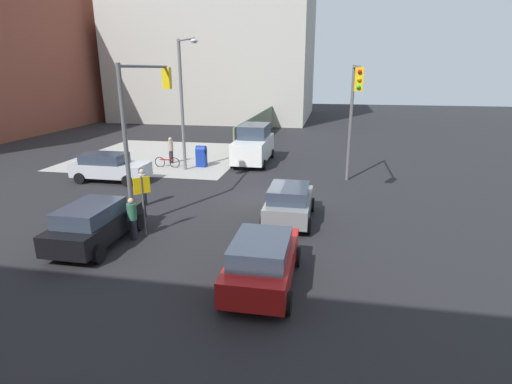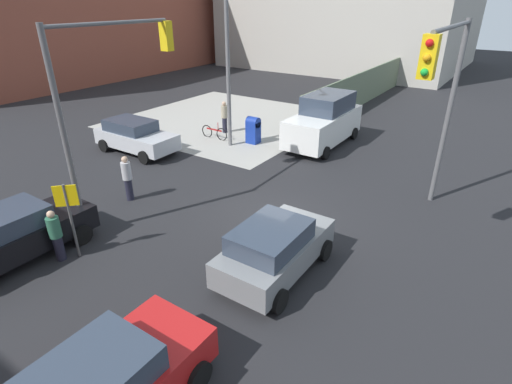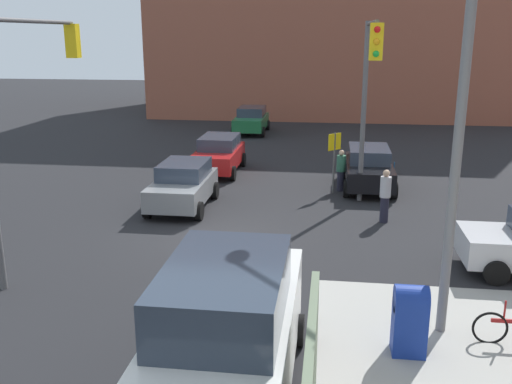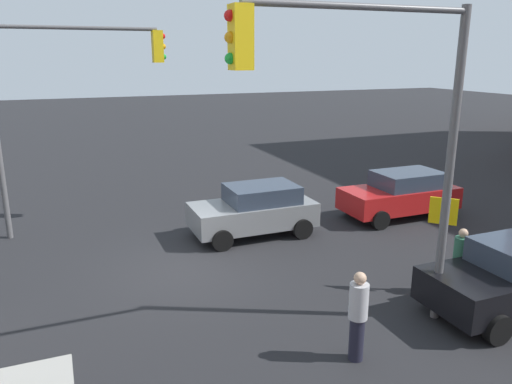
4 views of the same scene
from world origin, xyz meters
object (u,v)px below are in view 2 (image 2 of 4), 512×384
(coupe_gray, at_px, (275,248))
(hatchback_silver, at_px, (135,136))
(pedestrian_walking_north, at_px, (224,116))
(sedan_black, at_px, (13,234))
(street_lamp_corner, at_px, (228,53))
(traffic_signal_se_corner, at_px, (444,89))
(pedestrian_waiting, at_px, (127,177))
(pedestrian_crossing, at_px, (56,235))
(mailbox_blue, at_px, (253,129))
(van_white_delivery, at_px, (324,121))
(traffic_signal_nw_corner, at_px, (109,85))
(bicycle_leaning_on_fence, at_px, (214,133))

(coupe_gray, relative_size, hatchback_silver, 0.90)
(hatchback_silver, bearing_deg, pedestrian_walking_north, -18.94)
(sedan_black, bearing_deg, street_lamp_corner, 3.18)
(traffic_signal_se_corner, distance_m, street_lamp_corner, 10.35)
(coupe_gray, height_order, pedestrian_waiting, pedestrian_waiting)
(traffic_signal_se_corner, relative_size, pedestrian_crossing, 3.93)
(traffic_signal_se_corner, height_order, pedestrian_crossing, traffic_signal_se_corner)
(hatchback_silver, bearing_deg, sedan_black, -152.92)
(mailbox_blue, distance_m, coupe_gray, 11.31)
(pedestrian_waiting, bearing_deg, hatchback_silver, 135.16)
(traffic_signal_se_corner, xyz_separation_m, pedestrian_waiting, (-4.47, 9.70, -3.69))
(van_white_delivery, relative_size, pedestrian_waiting, 3.02)
(traffic_signal_nw_corner, relative_size, sedan_black, 1.49)
(street_lamp_corner, xyz_separation_m, coupe_gray, (-7.72, -7.40, -3.86))
(traffic_signal_se_corner, distance_m, mailbox_blue, 10.91)
(coupe_gray, xyz_separation_m, pedestrian_waiting, (0.79, 7.05, 0.09))
(pedestrian_waiting, bearing_deg, traffic_signal_nw_corner, -44.61)
(pedestrian_waiting, height_order, pedestrian_walking_north, pedestrian_walking_north)
(hatchback_silver, relative_size, van_white_delivery, 0.80)
(pedestrian_crossing, height_order, bicycle_leaning_on_fence, pedestrian_crossing)
(sedan_black, height_order, pedestrian_waiting, pedestrian_waiting)
(traffic_signal_se_corner, relative_size, pedestrian_walking_north, 3.60)
(mailbox_blue, xyz_separation_m, pedestrian_waiting, (-8.20, 0.20, 0.17))
(hatchback_silver, bearing_deg, van_white_delivery, -49.11)
(sedan_black, relative_size, van_white_delivery, 0.81)
(pedestrian_crossing, distance_m, bicycle_leaning_on_fence, 11.91)
(traffic_signal_nw_corner, xyz_separation_m, pedestrian_walking_north, (9.46, 2.90, -3.65))
(van_white_delivery, distance_m, pedestrian_waiting, 10.67)
(traffic_signal_nw_corner, height_order, mailbox_blue, traffic_signal_nw_corner)
(bicycle_leaning_on_fence, bearing_deg, hatchback_silver, 153.29)
(mailbox_blue, height_order, pedestrian_crossing, pedestrian_crossing)
(traffic_signal_nw_corner, height_order, bicycle_leaning_on_fence, traffic_signal_nw_corner)
(mailbox_blue, distance_m, pedestrian_walking_north, 2.48)
(traffic_signal_se_corner, relative_size, pedestrian_waiting, 3.63)
(street_lamp_corner, xyz_separation_m, pedestrian_waiting, (-6.92, -0.35, -3.77))
(traffic_signal_nw_corner, relative_size, pedestrian_crossing, 3.93)
(coupe_gray, distance_m, pedestrian_waiting, 7.10)
(van_white_delivery, bearing_deg, bicycle_leaning_on_fence, 114.91)
(pedestrian_crossing, bearing_deg, coupe_gray, 63.95)
(pedestrian_waiting, bearing_deg, traffic_signal_se_corner, 23.65)
(van_white_delivery, xyz_separation_m, bicycle_leaning_on_fence, (-2.51, 5.40, -0.93))
(mailbox_blue, bearing_deg, coupe_gray, -142.70)
(van_white_delivery, relative_size, pedestrian_walking_north, 2.99)
(traffic_signal_nw_corner, distance_m, van_white_delivery, 11.59)
(traffic_signal_se_corner, xyz_separation_m, bicycle_leaning_on_fence, (3.13, 11.70, -4.28))
(traffic_signal_se_corner, relative_size, sedan_black, 1.49)
(coupe_gray, relative_size, pedestrian_waiting, 2.18)
(sedan_black, bearing_deg, pedestrian_crossing, -59.18)
(pedestrian_walking_north, bearing_deg, traffic_signal_se_corner, -88.30)
(coupe_gray, height_order, van_white_delivery, van_white_delivery)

